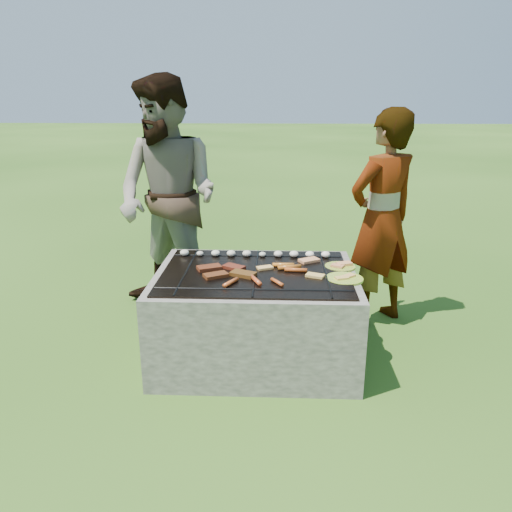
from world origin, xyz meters
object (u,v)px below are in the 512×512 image
at_px(plate_near, 345,279).
at_px(bystander, 168,198).
at_px(plate_far, 340,266).
at_px(fire_pit, 256,318).
at_px(cook, 382,220).

relative_size(plate_near, bystander, 0.13).
bearing_deg(bystander, plate_near, -5.80).
distance_m(plate_far, plate_near, 0.23).
height_order(plate_near, bystander, bystander).
height_order(plate_far, bystander, bystander).
bearing_deg(plate_far, fire_pit, -167.06).
bearing_deg(plate_near, plate_far, 89.45).
relative_size(fire_pit, bystander, 0.70).
bearing_deg(fire_pit, bystander, 132.53).
height_order(plate_near, cook, cook).
relative_size(fire_pit, plate_far, 5.04).
bearing_deg(fire_pit, cook, 34.31).
distance_m(fire_pit, cook, 1.23).
bearing_deg(bystander, fire_pit, -18.47).
bearing_deg(plate_far, plate_near, -90.55).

